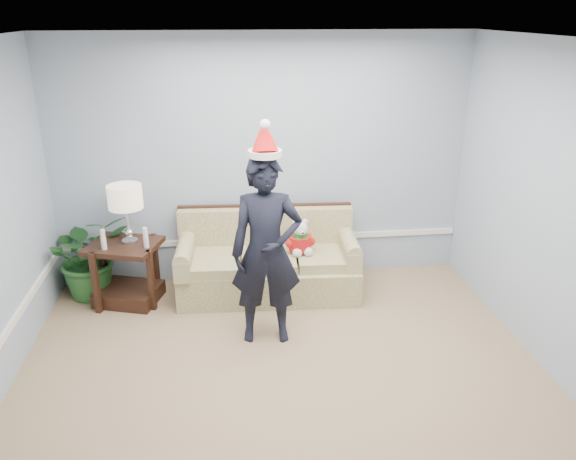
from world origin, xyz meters
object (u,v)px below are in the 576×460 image
at_px(side_table, 128,279).
at_px(houseplant, 89,255).
at_px(man, 266,251).
at_px(sofa, 268,264).
at_px(table_lamp, 125,199).
at_px(teddy_bear, 300,241).

xyz_separation_m(side_table, houseplant, (-0.40, 0.20, 0.21)).
height_order(side_table, man, man).
relative_size(sofa, houseplant, 2.11).
bearing_deg(side_table, sofa, 2.24).
distance_m(table_lamp, teddy_bear, 1.83).
height_order(side_table, houseplant, houseplant).
bearing_deg(side_table, teddy_bear, -0.88).
bearing_deg(man, houseplant, 152.54).
bearing_deg(teddy_bear, sofa, 156.87).
bearing_deg(sofa, houseplant, 178.99).
relative_size(sofa, man, 1.11).
height_order(sofa, side_table, sofa).
bearing_deg(side_table, table_lamp, 15.89).
xyz_separation_m(sofa, houseplant, (-1.89, 0.14, 0.15)).
bearing_deg(man, sofa, 87.83).
height_order(sofa, table_lamp, table_lamp).
distance_m(sofa, table_lamp, 1.64).
relative_size(side_table, table_lamp, 1.34).
height_order(table_lamp, houseplant, table_lamp).
bearing_deg(man, table_lamp, 149.47).
bearing_deg(teddy_bear, houseplant, 165.49).
height_order(sofa, teddy_bear, sofa).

